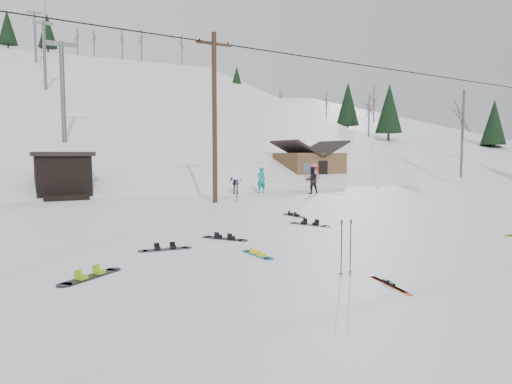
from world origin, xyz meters
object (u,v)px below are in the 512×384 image
cabin (309,167)px  hero_skis (389,284)px  hero_snowboard (258,254)px  utility_pole (215,115)px

cabin → hero_skis: cabin is taller
hero_snowboard → hero_skis: hero_snowboard is taller
cabin → hero_snowboard: bearing=-127.2°
utility_pole → hero_snowboard: (-4.03, -12.42, -4.66)m
cabin → hero_skis: (-15.95, -26.02, -1.46)m
hero_skis → utility_pole: bearing=90.9°
utility_pole → cabin: 16.71m
utility_pole → cabin: size_ratio=1.67×
cabin → hero_snowboard: cabin is taller
utility_pole → cabin: bearing=37.6°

